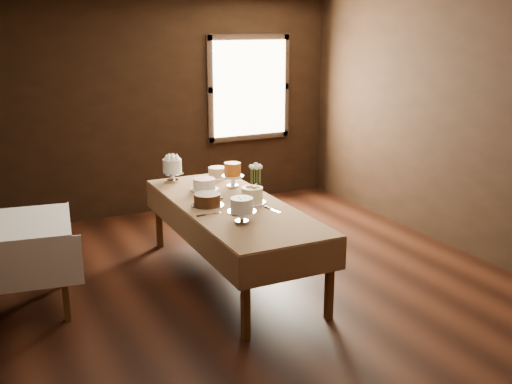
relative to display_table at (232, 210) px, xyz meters
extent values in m
cube|color=black|center=(0.12, -0.48, -0.72)|extent=(5.00, 6.00, 0.01)
cube|color=black|center=(0.12, 2.52, 0.68)|extent=(5.00, 0.02, 2.80)
cube|color=black|center=(2.62, -0.48, 0.68)|extent=(0.02, 6.00, 2.80)
cube|color=#FFEABF|center=(1.42, 2.46, 0.88)|extent=(1.10, 0.05, 1.30)
cube|color=#492C14|center=(-0.42, -1.15, -0.37)|extent=(0.06, 0.06, 0.70)
cube|color=#492C14|center=(-0.38, 1.17, -0.37)|extent=(0.06, 0.06, 0.70)
cube|color=#492C14|center=(0.38, -1.17, -0.37)|extent=(0.06, 0.06, 0.70)
cube|color=#492C14|center=(0.42, 1.15, -0.37)|extent=(0.06, 0.06, 0.70)
cube|color=#492C14|center=(0.00, 0.00, 0.03)|extent=(0.96, 2.45, 0.04)
cube|color=#A17B56|center=(0.00, 0.00, 0.05)|extent=(1.02, 2.52, 0.01)
cube|color=#492C14|center=(-1.65, -0.18, -0.34)|extent=(0.06, 0.06, 0.76)
cube|color=#492C14|center=(-1.53, 0.58, -0.34)|extent=(0.06, 0.06, 0.76)
cube|color=#492C14|center=(-1.97, 0.26, 0.06)|extent=(1.00, 1.00, 0.04)
cube|color=white|center=(-1.97, 0.26, 0.09)|extent=(1.09, 1.09, 0.01)
cylinder|color=silver|center=(-0.22, 1.10, 0.12)|extent=(0.25, 0.25, 0.12)
cylinder|color=white|center=(-0.22, 1.10, 0.25)|extent=(0.24, 0.24, 0.14)
cylinder|color=white|center=(0.29, 1.02, 0.06)|extent=(0.26, 0.26, 0.01)
cylinder|color=tan|center=(0.29, 1.02, 0.12)|extent=(0.26, 0.26, 0.11)
cylinder|color=white|center=(-0.04, 0.61, 0.06)|extent=(0.30, 0.30, 0.01)
cylinder|color=white|center=(-0.04, 0.61, 0.12)|extent=(0.34, 0.34, 0.10)
cylinder|color=white|center=(0.28, 0.59, 0.12)|extent=(0.24, 0.24, 0.14)
cylinder|color=#C4641C|center=(0.28, 0.59, 0.26)|extent=(0.25, 0.25, 0.14)
cylinder|color=silver|center=(-0.24, 0.05, 0.06)|extent=(0.31, 0.31, 0.01)
cylinder|color=#3C1F0C|center=(-0.24, 0.05, 0.12)|extent=(0.34, 0.34, 0.11)
cylinder|color=white|center=(0.19, -0.06, 0.06)|extent=(0.27, 0.27, 0.01)
cylinder|color=#F4F0B7|center=(0.19, -0.06, 0.14)|extent=(0.28, 0.28, 0.15)
cylinder|color=silver|center=(-0.15, -0.54, 0.12)|extent=(0.26, 0.26, 0.12)
cylinder|color=white|center=(-0.15, -0.54, 0.23)|extent=(0.23, 0.23, 0.12)
cube|color=silver|center=(0.27, -0.39, 0.06)|extent=(0.06, 0.24, 0.01)
cube|color=silver|center=(-0.09, 0.34, 0.06)|extent=(0.14, 0.22, 0.01)
cube|color=silver|center=(0.29, 0.23, 0.06)|extent=(0.21, 0.16, 0.01)
cube|color=silver|center=(-0.29, -0.21, 0.06)|extent=(0.24, 0.03, 0.01)
imported|color=#2D2823|center=(0.34, 0.16, 0.12)|extent=(0.16, 0.16, 0.12)
camera|label=1|loc=(-2.33, -5.09, 1.76)|focal=42.16mm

